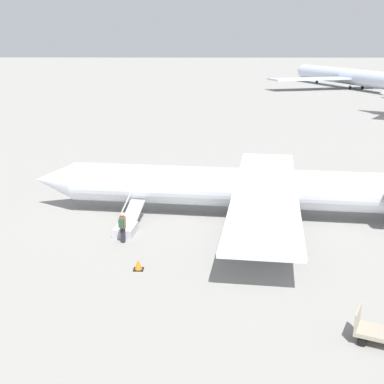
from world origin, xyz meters
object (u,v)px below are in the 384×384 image
(boarding_stairs, at_px, (127,226))
(passenger, at_px, (122,225))
(airplane_far_center, at_px, (349,76))
(luggage_cart, at_px, (382,333))
(airplane_main, at_px, (262,188))

(boarding_stairs, bearing_deg, passenger, -172.75)
(passenger, bearing_deg, airplane_far_center, -13.86)
(airplane_far_center, distance_m, passenger, 103.85)
(airplane_far_center, bearing_deg, passenger, 141.75)
(airplane_far_center, bearing_deg, boarding_stairs, 141.40)
(passenger, distance_m, luggage_cart, 14.99)
(airplane_far_center, height_order, luggage_cart, airplane_far_center)
(airplane_main, relative_size, airplane_far_center, 0.58)
(luggage_cart, bearing_deg, passenger, -17.93)
(airplane_main, distance_m, boarding_stairs, 8.70)
(airplane_main, height_order, passenger, airplane_main)
(airplane_main, height_order, boarding_stairs, airplane_main)
(luggage_cart, bearing_deg, airplane_main, -54.08)
(airplane_far_center, height_order, passenger, airplane_far_center)
(airplane_main, height_order, luggage_cart, airplane_main)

